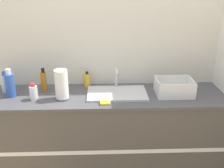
{
  "coord_description": "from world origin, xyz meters",
  "views": [
    {
      "loc": [
        -0.05,
        -2.02,
        1.91
      ],
      "look_at": [
        0.03,
        0.26,
        1.0
      ],
      "focal_mm": 42.0,
      "sensor_mm": 36.0,
      "label": 1
    }
  ],
  "objects_px": {
    "bottle_white_spray": "(34,92)",
    "bottle_blue": "(10,85)",
    "bottle_amber": "(44,81)",
    "bottle_clear": "(6,83)",
    "sink": "(117,93)",
    "paper_towel_roll": "(62,84)",
    "dish_rack": "(174,89)",
    "soap_dispenser": "(87,80)"
  },
  "relations": [
    {
      "from": "bottle_white_spray",
      "to": "bottle_blue",
      "type": "relative_size",
      "value": 0.58
    },
    {
      "from": "bottle_amber",
      "to": "bottle_clear",
      "type": "bearing_deg",
      "value": -179.9
    },
    {
      "from": "sink",
      "to": "paper_towel_roll",
      "type": "height_order",
      "value": "paper_towel_roll"
    },
    {
      "from": "bottle_amber",
      "to": "bottle_blue",
      "type": "height_order",
      "value": "bottle_blue"
    },
    {
      "from": "bottle_amber",
      "to": "dish_rack",
      "type": "bearing_deg",
      "value": -6.0
    },
    {
      "from": "bottle_blue",
      "to": "soap_dispenser",
      "type": "relative_size",
      "value": 1.7
    },
    {
      "from": "sink",
      "to": "bottle_blue",
      "type": "height_order",
      "value": "bottle_blue"
    },
    {
      "from": "sink",
      "to": "bottle_clear",
      "type": "bearing_deg",
      "value": 174.32
    },
    {
      "from": "sink",
      "to": "bottle_blue",
      "type": "relative_size",
      "value": 2.1
    },
    {
      "from": "paper_towel_roll",
      "to": "bottle_clear",
      "type": "distance_m",
      "value": 0.61
    },
    {
      "from": "paper_towel_roll",
      "to": "bottle_amber",
      "type": "bearing_deg",
      "value": 136.05
    },
    {
      "from": "bottle_white_spray",
      "to": "soap_dispenser",
      "type": "bearing_deg",
      "value": 32.77
    },
    {
      "from": "sink",
      "to": "paper_towel_roll",
      "type": "bearing_deg",
      "value": -170.29
    },
    {
      "from": "sink",
      "to": "bottle_amber",
      "type": "xyz_separation_m",
      "value": [
        -0.71,
        0.11,
        0.09
      ]
    },
    {
      "from": "dish_rack",
      "to": "bottle_white_spray",
      "type": "xyz_separation_m",
      "value": [
        -1.32,
        -0.07,
        0.01
      ]
    },
    {
      "from": "soap_dispenser",
      "to": "bottle_amber",
      "type": "bearing_deg",
      "value": -165.96
    },
    {
      "from": "sink",
      "to": "bottle_amber",
      "type": "height_order",
      "value": "bottle_amber"
    },
    {
      "from": "bottle_clear",
      "to": "bottle_blue",
      "type": "distance_m",
      "value": 0.15
    },
    {
      "from": "bottle_amber",
      "to": "bottle_clear",
      "type": "relative_size",
      "value": 1.14
    },
    {
      "from": "paper_towel_roll",
      "to": "bottle_blue",
      "type": "relative_size",
      "value": 1.04
    },
    {
      "from": "sink",
      "to": "bottle_amber",
      "type": "distance_m",
      "value": 0.73
    },
    {
      "from": "bottle_amber",
      "to": "paper_towel_roll",
      "type": "bearing_deg",
      "value": -43.95
    },
    {
      "from": "bottle_clear",
      "to": "soap_dispenser",
      "type": "bearing_deg",
      "value": 7.6
    },
    {
      "from": "bottle_white_spray",
      "to": "bottle_clear",
      "type": "xyz_separation_m",
      "value": [
        -0.31,
        0.2,
        0.02
      ]
    },
    {
      "from": "sink",
      "to": "bottle_clear",
      "type": "xyz_separation_m",
      "value": [
        -1.08,
        0.11,
        0.07
      ]
    },
    {
      "from": "bottle_white_spray",
      "to": "dish_rack",
      "type": "bearing_deg",
      "value": 2.96
    },
    {
      "from": "bottle_white_spray",
      "to": "bottle_clear",
      "type": "relative_size",
      "value": 0.77
    },
    {
      "from": "bottle_white_spray",
      "to": "soap_dispenser",
      "type": "relative_size",
      "value": 0.99
    },
    {
      "from": "bottle_white_spray",
      "to": "soap_dispenser",
      "type": "height_order",
      "value": "soap_dispenser"
    },
    {
      "from": "bottle_amber",
      "to": "bottle_white_spray",
      "type": "bearing_deg",
      "value": -105.49
    },
    {
      "from": "dish_rack",
      "to": "bottle_blue",
      "type": "bearing_deg",
      "value": 179.52
    },
    {
      "from": "bottle_amber",
      "to": "bottle_clear",
      "type": "height_order",
      "value": "bottle_amber"
    },
    {
      "from": "bottle_blue",
      "to": "soap_dispenser",
      "type": "xyz_separation_m",
      "value": [
        0.71,
        0.22,
        -0.05
      ]
    },
    {
      "from": "sink",
      "to": "dish_rack",
      "type": "height_order",
      "value": "sink"
    },
    {
      "from": "paper_towel_roll",
      "to": "soap_dispenser",
      "type": "relative_size",
      "value": 1.77
    },
    {
      "from": "paper_towel_roll",
      "to": "bottle_white_spray",
      "type": "distance_m",
      "value": 0.27
    },
    {
      "from": "sink",
      "to": "bottle_white_spray",
      "type": "relative_size",
      "value": 3.6
    },
    {
      "from": "paper_towel_roll",
      "to": "bottle_clear",
      "type": "xyz_separation_m",
      "value": [
        -0.57,
        0.2,
        -0.05
      ]
    },
    {
      "from": "bottle_clear",
      "to": "bottle_blue",
      "type": "height_order",
      "value": "bottle_blue"
    },
    {
      "from": "paper_towel_roll",
      "to": "sink",
      "type": "bearing_deg",
      "value": 9.71
    },
    {
      "from": "bottle_amber",
      "to": "bottle_blue",
      "type": "relative_size",
      "value": 0.87
    },
    {
      "from": "dish_rack",
      "to": "bottle_white_spray",
      "type": "height_order",
      "value": "bottle_white_spray"
    }
  ]
}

